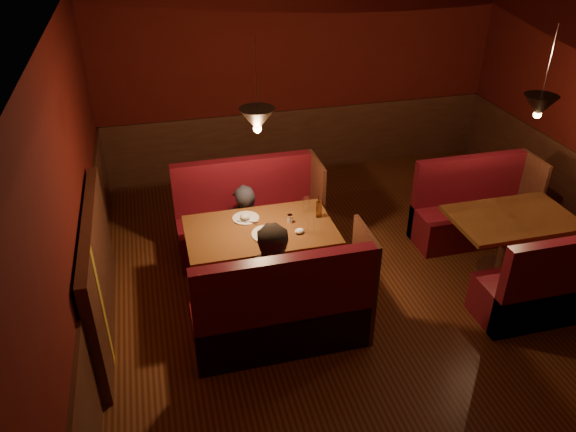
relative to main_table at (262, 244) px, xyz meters
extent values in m
cube|color=#4B2111|center=(1.25, -0.53, -0.65)|extent=(6.00, 7.00, 0.01)
cube|color=#3A1F14|center=(1.25, -0.53, 2.26)|extent=(6.00, 7.00, 0.01)
cube|color=#4C110C|center=(1.25, 2.97, 0.80)|extent=(6.00, 0.01, 2.90)
cube|color=#4C110C|center=(-1.76, -0.53, 0.80)|extent=(0.01, 7.00, 2.90)
cube|color=#3D1A12|center=(1.25, 2.95, -0.15)|extent=(6.00, 0.04, 1.00)
cube|color=#3D1A12|center=(-1.73, -0.53, -0.15)|extent=(0.04, 7.00, 1.00)
cube|color=#3D1A12|center=(-1.67, -0.13, 0.00)|extent=(0.10, 2.20, 1.30)
cube|color=gold|center=(-1.62, -0.68, 0.00)|extent=(0.01, 0.12, 1.30)
cylinder|color=#333333|center=(-0.02, 0.00, 1.80)|extent=(0.01, 0.01, 0.80)
cone|color=black|center=(-0.02, 0.00, 1.40)|extent=(0.34, 0.34, 0.22)
sphere|color=#FFBF72|center=(-0.02, 0.00, 1.31)|extent=(0.08, 0.08, 0.08)
cylinder|color=#333333|center=(2.79, -0.34, 1.80)|extent=(0.01, 0.01, 0.80)
cone|color=black|center=(2.79, -0.34, 1.40)|extent=(0.34, 0.34, 0.22)
sphere|color=#FFBF72|center=(2.79, -0.34, 1.31)|extent=(0.08, 0.08, 0.08)
cube|color=brown|center=(-0.02, 0.00, 0.16)|extent=(1.57, 0.95, 0.06)
cylinder|color=#3D1A12|center=(-0.02, 0.00, -0.25)|extent=(0.16, 0.16, 0.78)
cylinder|color=#3D1A12|center=(-0.02, 0.00, -0.62)|extent=(0.63, 0.63, 0.04)
cylinder|color=silver|center=(0.02, -0.14, 0.20)|extent=(0.31, 0.31, 0.02)
cube|color=black|center=(0.10, -0.16, 0.23)|extent=(0.10, 0.09, 0.04)
ellipsoid|color=silver|center=(-0.03, -0.12, 0.24)|extent=(0.08, 0.08, 0.06)
cube|color=tan|center=(0.12, -0.23, 0.23)|extent=(0.09, 0.06, 0.04)
cylinder|color=silver|center=(0.04, -0.18, 0.22)|extent=(0.06, 0.14, 0.01)
cylinder|color=silver|center=(-0.13, 0.24, 0.20)|extent=(0.29, 0.29, 0.02)
ellipsoid|color=beige|center=(-0.14, 0.21, 0.24)|extent=(0.11, 0.11, 0.06)
cube|color=silver|center=(-0.13, 0.13, 0.21)|extent=(0.21, 0.10, 0.00)
cylinder|color=white|center=(0.32, 0.05, 0.24)|extent=(0.06, 0.06, 0.09)
cylinder|color=white|center=(0.55, 0.23, 0.28)|extent=(0.08, 0.08, 0.17)
cylinder|color=white|center=(0.47, -0.22, 0.28)|extent=(0.08, 0.08, 0.17)
cylinder|color=#47230F|center=(0.65, 0.08, 0.28)|extent=(0.07, 0.07, 0.18)
cylinder|color=#47230F|center=(0.65, 0.08, 0.41)|extent=(0.03, 0.03, 0.08)
ellipsoid|color=white|center=(0.36, -0.18, 0.22)|extent=(0.12, 0.10, 0.05)
cube|color=#580F1A|center=(-0.02, 0.81, -0.39)|extent=(1.68, 0.61, 0.50)
cube|color=#580F1A|center=(-0.02, 1.05, -0.06)|extent=(1.68, 0.13, 1.17)
cube|color=#3D1A12|center=(0.85, 0.81, -0.06)|extent=(0.04, 0.61, 1.17)
cube|color=#580F1A|center=(-0.02, -0.81, -0.39)|extent=(1.68, 0.61, 0.50)
cube|color=#580F1A|center=(-0.02, -1.05, -0.06)|extent=(1.68, 0.13, 1.17)
cube|color=#3D1A12|center=(0.85, -0.81, -0.06)|extent=(0.04, 0.61, 1.17)
cube|color=brown|center=(2.79, -0.34, 0.09)|extent=(1.36, 0.87, 0.05)
cylinder|color=#3D1A12|center=(2.79, -0.34, -0.29)|extent=(0.14, 0.14, 0.72)
cylinder|color=#3D1A12|center=(2.79, -0.34, -0.63)|extent=(0.57, 0.57, 0.04)
cube|color=#580F1A|center=(2.79, 0.41, -0.42)|extent=(1.46, 0.56, 0.46)
cube|color=#580F1A|center=(2.79, 0.63, -0.11)|extent=(1.46, 0.12, 1.07)
cube|color=#3D1A12|center=(3.54, 0.41, -0.11)|extent=(0.04, 0.56, 1.07)
cube|color=#580F1A|center=(2.79, -1.08, -0.42)|extent=(1.46, 0.56, 0.46)
cube|color=#580F1A|center=(2.79, -1.30, -0.11)|extent=(1.46, 0.12, 1.07)
imported|color=#23212A|center=(-0.08, 0.61, 0.05)|extent=(0.56, 0.41, 1.40)
imported|color=#332721|center=(0.01, -0.67, 0.16)|extent=(0.89, 0.76, 1.61)
camera|label=1|loc=(-0.98, -4.91, 3.32)|focal=35.00mm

